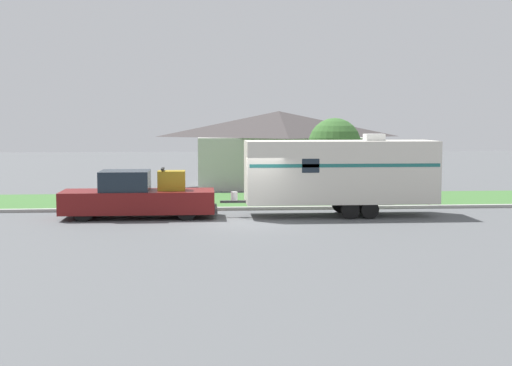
{
  "coord_description": "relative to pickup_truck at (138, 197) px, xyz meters",
  "views": [
    {
      "loc": [
        -2.04,
        -27.61,
        4.06
      ],
      "look_at": [
        0.23,
        1.62,
        1.4
      ],
      "focal_mm": 50.0,
      "sensor_mm": 36.0,
      "label": 1
    }
  ],
  "objects": [
    {
      "name": "tree_in_yard",
      "position": [
        9.03,
        4.71,
        1.94
      ],
      "size": [
        2.54,
        2.54,
        4.09
      ],
      "color": "brown",
      "rests_on": "ground_plane"
    },
    {
      "name": "pickup_truck",
      "position": [
        0.0,
        0.0,
        0.0
      ],
      "size": [
        6.31,
        2.07,
        2.05
      ],
      "color": "black",
      "rests_on": "ground_plane"
    },
    {
      "name": "lawn_strip",
      "position": [
        4.63,
        5.78,
        -0.85
      ],
      "size": [
        80.0,
        7.0,
        0.03
      ],
      "color": "#3D6B33",
      "rests_on": "ground_plane"
    },
    {
      "name": "house_across_street",
      "position": [
        7.29,
        13.56,
        1.46
      ],
      "size": [
        10.49,
        7.08,
        4.5
      ],
      "color": "#B2B2A8",
      "rests_on": "ground_plane"
    },
    {
      "name": "mailbox",
      "position": [
        13.14,
        2.85,
        0.15
      ],
      "size": [
        0.48,
        0.2,
        1.32
      ],
      "color": "brown",
      "rests_on": "ground_plane"
    },
    {
      "name": "travel_trailer",
      "position": [
        8.39,
        -0.0,
        0.98
      ],
      "size": [
        8.95,
        2.34,
        3.42
      ],
      "color": "black",
      "rests_on": "ground_plane"
    },
    {
      "name": "ground_plane",
      "position": [
        4.63,
        -1.62,
        -0.87
      ],
      "size": [
        120.0,
        120.0,
        0.0
      ],
      "primitive_type": "plane",
      "color": "#515456"
    },
    {
      "name": "curb_strip",
      "position": [
        4.63,
        2.13,
        -0.8
      ],
      "size": [
        80.0,
        0.3,
        0.14
      ],
      "color": "#999993",
      "rests_on": "ground_plane"
    }
  ]
}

